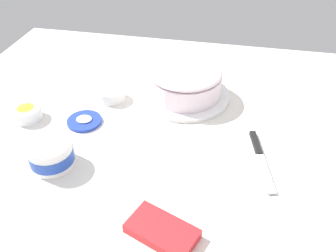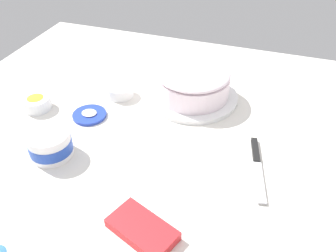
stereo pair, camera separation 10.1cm
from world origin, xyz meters
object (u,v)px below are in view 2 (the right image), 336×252
(frosting_tub, at_px, (50,144))
(spreading_knife, at_px, (257,162))
(sprinkle_bowl_yellow, at_px, (36,102))
(sprinkle_bowl_rainbow, at_px, (120,91))
(frosted_cake, at_px, (193,85))
(candy_box_lower, at_px, (142,229))
(frosting_tub_lid, at_px, (89,115))

(frosting_tub, relative_size, spreading_knife, 0.50)
(sprinkle_bowl_yellow, bearing_deg, sprinkle_bowl_rainbow, -145.33)
(frosted_cake, relative_size, sprinkle_bowl_yellow, 3.29)
(frosting_tub, xyz_separation_m, candy_box_lower, (-0.33, 0.16, -0.03))
(sprinkle_bowl_yellow, distance_m, sprinkle_bowl_rainbow, 0.27)
(frosted_cake, bearing_deg, sprinkle_bowl_rainbow, 15.04)
(frosting_tub, bearing_deg, sprinkle_bowl_yellow, -45.76)
(frosted_cake, height_order, spreading_knife, frosted_cake)
(frosted_cake, relative_size, frosting_tub, 2.58)
(frosting_tub_lid, height_order, sprinkle_bowl_rainbow, sprinkle_bowl_rainbow)
(candy_box_lower, bearing_deg, spreading_knife, -103.64)
(spreading_knife, bearing_deg, frosted_cake, -45.43)
(sprinkle_bowl_rainbow, bearing_deg, spreading_knife, 158.81)
(spreading_knife, relative_size, sprinkle_bowl_yellow, 2.55)
(frosting_tub_lid, bearing_deg, sprinkle_bowl_rainbow, -106.43)
(frosting_tub_lid, bearing_deg, sprinkle_bowl_yellow, 4.46)
(frosting_tub_lid, distance_m, candy_box_lower, 0.47)
(sprinkle_bowl_yellow, bearing_deg, frosting_tub, 134.24)
(spreading_knife, relative_size, candy_box_lower, 1.55)
(frosted_cake, height_order, frosting_tub_lid, frosted_cake)
(frosting_tub_lid, distance_m, sprinkle_bowl_rainbow, 0.15)
(frosted_cake, xyz_separation_m, frosting_tub, (0.29, 0.39, -0.02))
(frosted_cake, distance_m, frosting_tub, 0.49)
(frosting_tub_lid, bearing_deg, frosting_tub, 86.82)
(frosting_tub_lid, height_order, candy_box_lower, candy_box_lower)
(frosting_tub, distance_m, candy_box_lower, 0.37)
(frosting_tub, bearing_deg, frosting_tub_lid, -93.18)
(spreading_knife, distance_m, sprinkle_bowl_yellow, 0.71)
(spreading_knife, bearing_deg, candy_box_lower, 55.17)
(sprinkle_bowl_rainbow, distance_m, candy_box_lower, 0.56)
(frosting_tub_lid, relative_size, sprinkle_bowl_yellow, 1.15)
(frosting_tub, bearing_deg, spreading_knife, -165.27)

